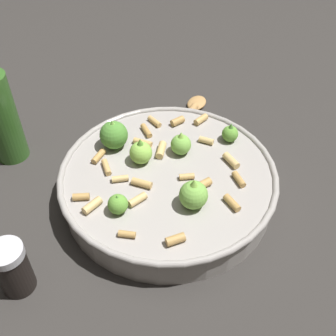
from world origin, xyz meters
The scene contains 5 objects.
ground_plane centered at (0.00, 0.00, 0.00)m, with size 2.40×2.40×0.00m, color #2D2B28.
cooking_pan centered at (0.00, 0.00, 0.03)m, with size 0.34×0.34×0.10m.
pepper_shaker centered at (0.18, -0.19, 0.04)m, with size 0.05×0.05×0.08m.
olive_oil_bottle centered at (-0.08, -0.28, 0.09)m, with size 0.06×0.06×0.21m.
wooden_spoon centered at (-0.17, 0.01, 0.01)m, with size 0.25×0.11×0.02m.
Camera 1 is at (0.45, 0.03, 0.50)m, focal length 44.23 mm.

